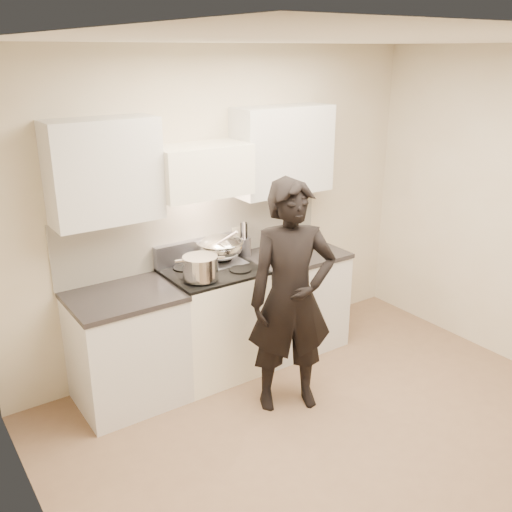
% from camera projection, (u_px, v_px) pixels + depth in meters
% --- Properties ---
extents(ground_plane, '(4.00, 4.00, 0.00)m').
position_uv_depth(ground_plane, '(353.00, 444.00, 4.07)').
color(ground_plane, '#7C5F48').
extents(room_shell, '(4.04, 3.54, 2.70)m').
position_uv_depth(room_shell, '(321.00, 218.00, 3.78)').
color(room_shell, beige).
rests_on(room_shell, ground).
extents(stove, '(0.76, 0.65, 0.96)m').
position_uv_depth(stove, '(214.00, 321.00, 4.85)').
color(stove, white).
rests_on(stove, ground).
extents(counter_right, '(0.92, 0.67, 0.92)m').
position_uv_depth(counter_right, '(291.00, 300.00, 5.30)').
color(counter_right, silver).
rests_on(counter_right, ground).
extents(counter_left, '(0.82, 0.67, 0.92)m').
position_uv_depth(counter_left, '(127.00, 348.00, 4.44)').
color(counter_left, silver).
rests_on(counter_left, ground).
extents(wok, '(0.41, 0.49, 0.33)m').
position_uv_depth(wok, '(220.00, 247.00, 4.85)').
color(wok, silver).
rests_on(wok, stove).
extents(stock_pot, '(0.37, 0.36, 0.18)m').
position_uv_depth(stock_pot, '(200.00, 267.00, 4.44)').
color(stock_pot, silver).
rests_on(stock_pot, stove).
extents(utensil_crock, '(0.11, 0.11, 0.30)m').
position_uv_depth(utensil_crock, '(244.00, 245.00, 5.06)').
color(utensil_crock, '#9193A6').
rests_on(utensil_crock, counter_right).
extents(spice_jar, '(0.04, 0.04, 0.08)m').
position_uv_depth(spice_jar, '(268.00, 245.00, 5.23)').
color(spice_jar, orange).
rests_on(spice_jar, counter_right).
extents(oil_glass, '(0.08, 0.08, 0.14)m').
position_uv_depth(oil_glass, '(303.00, 240.00, 5.28)').
color(oil_glass, '#A36514').
rests_on(oil_glass, counter_right).
extents(person, '(0.78, 0.66, 1.81)m').
position_uv_depth(person, '(291.00, 298.00, 4.25)').
color(person, black).
rests_on(person, ground).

